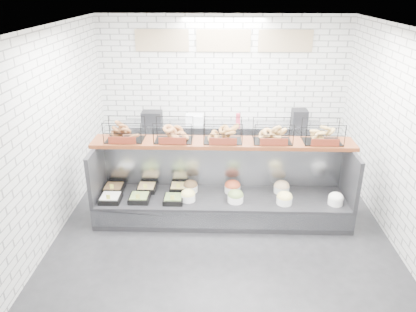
{
  "coord_description": "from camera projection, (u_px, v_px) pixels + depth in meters",
  "views": [
    {
      "loc": [
        -0.05,
        -5.39,
        3.54
      ],
      "look_at": [
        -0.23,
        0.45,
        1.03
      ],
      "focal_mm": 35.0,
      "sensor_mm": 36.0,
      "label": 1
    }
  ],
  "objects": [
    {
      "name": "display_case",
      "position": [
        221.0,
        199.0,
        6.53
      ],
      "size": [
        4.0,
        0.9,
        1.2
      ],
      "color": "black",
      "rests_on": "ground"
    },
    {
      "name": "room_shell",
      "position": [
        224.0,
        89.0,
        6.09
      ],
      "size": [
        5.02,
        5.51,
        3.01
      ],
      "color": "silver",
      "rests_on": "ground"
    },
    {
      "name": "bagel_shelf",
      "position": [
        223.0,
        134.0,
        6.28
      ],
      "size": [
        4.1,
        0.5,
        0.4
      ],
      "color": "#4D2210",
      "rests_on": "display_case"
    },
    {
      "name": "ground",
      "position": [
        222.0,
        228.0,
        6.34
      ],
      "size": [
        5.5,
        5.5,
        0.0
      ],
      "primitive_type": "plane",
      "color": "black",
      "rests_on": "ground"
    },
    {
      "name": "prep_counter",
      "position": [
        222.0,
        143.0,
        8.39
      ],
      "size": [
        4.0,
        0.6,
        1.2
      ],
      "color": "#93969B",
      "rests_on": "ground"
    }
  ]
}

